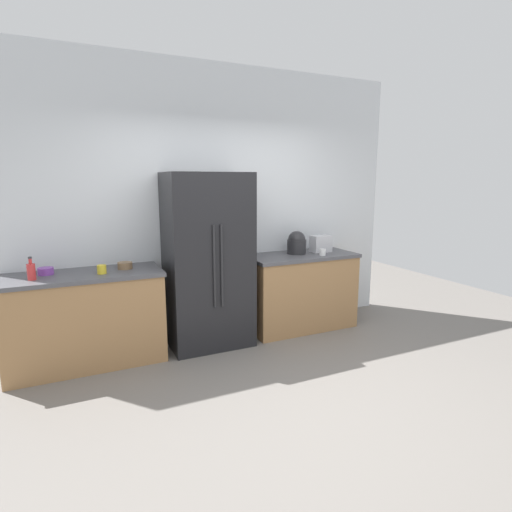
{
  "coord_description": "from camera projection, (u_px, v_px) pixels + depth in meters",
  "views": [
    {
      "loc": [
        -1.57,
        -2.78,
        1.8
      ],
      "look_at": [
        -0.1,
        0.41,
        1.14
      ],
      "focal_mm": 28.41,
      "sensor_mm": 36.0,
      "label": 1
    }
  ],
  "objects": [
    {
      "name": "bottle_a",
      "position": [
        31.0,
        271.0,
        3.61
      ],
      "size": [
        0.07,
        0.07,
        0.21
      ],
      "color": "red",
      "rests_on": "counter_left"
    },
    {
      "name": "cup_a",
      "position": [
        323.0,
        252.0,
        4.8
      ],
      "size": [
        0.07,
        0.07,
        0.08
      ],
      "primitive_type": "cylinder",
      "color": "white",
      "rests_on": "counter_right"
    },
    {
      "name": "ground_plane",
      "position": [
        286.0,
        394.0,
        3.46
      ],
      "size": [
        9.24,
        9.24,
        0.0
      ],
      "primitive_type": "plane",
      "color": "slate"
    },
    {
      "name": "bowl_a",
      "position": [
        125.0,
        265.0,
        4.08
      ],
      "size": [
        0.15,
        0.15,
        0.07
      ],
      "primitive_type": "cylinder",
      "color": "brown",
      "rests_on": "counter_left"
    },
    {
      "name": "cup_b",
      "position": [
        102.0,
        269.0,
        3.86
      ],
      "size": [
        0.09,
        0.09,
        0.08
      ],
      "primitive_type": "cylinder",
      "color": "yellow",
      "rests_on": "counter_left"
    },
    {
      "name": "bowl_b",
      "position": [
        46.0,
        271.0,
        3.83
      ],
      "size": [
        0.14,
        0.14,
        0.07
      ],
      "primitive_type": "cylinder",
      "color": "purple",
      "rests_on": "counter_left"
    },
    {
      "name": "kitchen_back_panel",
      "position": [
        216.0,
        203.0,
        4.71
      ],
      "size": [
        4.62,
        0.1,
        3.07
      ],
      "primitive_type": "cube",
      "color": "silver",
      "rests_on": "ground_plane"
    },
    {
      "name": "refrigerator",
      "position": [
        208.0,
        261.0,
        4.38
      ],
      "size": [
        0.88,
        0.65,
        1.88
      ],
      "color": "black",
      "rests_on": "ground_plane"
    },
    {
      "name": "rice_cooker",
      "position": [
        297.0,
        243.0,
        4.9
      ],
      "size": [
        0.23,
        0.23,
        0.28
      ],
      "color": "#262628",
      "rests_on": "counter_right"
    },
    {
      "name": "counter_right",
      "position": [
        300.0,
        291.0,
        4.97
      ],
      "size": [
        1.33,
        0.64,
        0.92
      ],
      "color": "#9E7247",
      "rests_on": "ground_plane"
    },
    {
      "name": "toaster",
      "position": [
        321.0,
        244.0,
        5.03
      ],
      "size": [
        0.24,
        0.16,
        0.2
      ],
      "primitive_type": "cube",
      "color": "silver",
      "rests_on": "counter_right"
    },
    {
      "name": "counter_left",
      "position": [
        86.0,
        319.0,
        3.97
      ],
      "size": [
        1.47,
        0.64,
        0.92
      ],
      "color": "#9E7247",
      "rests_on": "ground_plane"
    }
  ]
}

